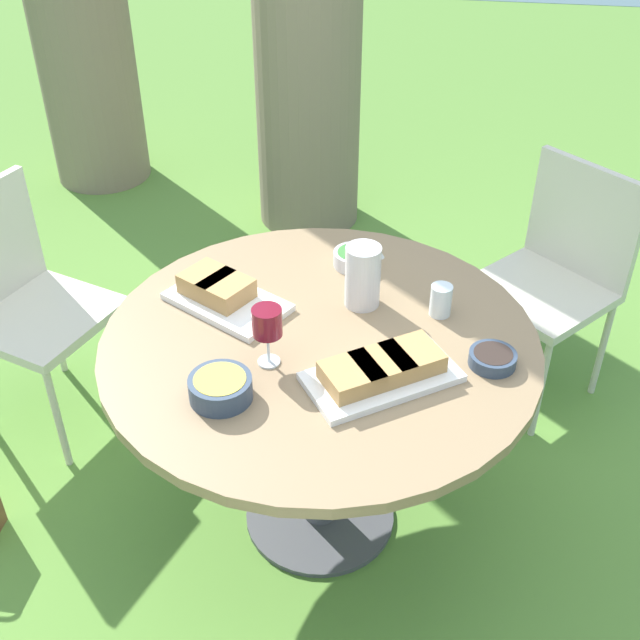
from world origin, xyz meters
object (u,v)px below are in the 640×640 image
Objects in this scene: chair_near_left at (21,294)px; wine_glass at (267,324)px; dining_table at (320,369)px; water_pitcher at (363,276)px; chair_far_back at (557,267)px.

chair_near_left is 1.16m from wine_glass.
dining_table is 1.37× the size of chair_near_left.
water_pitcher reaches higher than wine_glass.
wine_glass is (-0.12, -0.13, 0.24)m from dining_table.
water_pitcher is 1.10× the size of wine_glass.
wine_glass is (-0.21, -0.31, 0.03)m from water_pitcher.
water_pitcher reaches higher than chair_far_back.
chair_far_back is 1.33m from wine_glass.
dining_table is at bearing 47.39° from wine_glass.
wine_glass reaches higher than chair_far_back.
wine_glass is at bearing -124.61° from water_pitcher.
dining_table is at bearing -117.85° from water_pitcher.
water_pitcher is (1.20, -0.19, 0.31)m from chair_near_left.
chair_near_left is 1.00× the size of chair_far_back.
wine_glass is at bearing -26.77° from chair_near_left.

